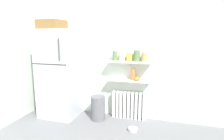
% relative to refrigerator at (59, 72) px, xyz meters
% --- Properties ---
extents(back_wall, '(7.04, 0.10, 2.60)m').
position_rel_refrigerator_xyz_m(back_wall, '(1.48, 0.38, 0.36)').
color(back_wall, silver).
rests_on(back_wall, ground_plane).
extents(refrigerator, '(0.75, 0.69, 1.98)m').
position_rel_refrigerator_xyz_m(refrigerator, '(0.00, 0.00, 0.00)').
color(refrigerator, '#B7BABF').
rests_on(refrigerator, ground_plane).
extents(radiator, '(0.68, 0.12, 0.56)m').
position_rel_refrigerator_xyz_m(radiator, '(1.43, 0.25, -0.66)').
color(radiator, white).
rests_on(radiator, ground_plane).
extents(wall_shelf_lower, '(0.87, 0.22, 0.02)m').
position_rel_refrigerator_xyz_m(wall_shelf_lower, '(1.43, 0.22, -0.14)').
color(wall_shelf_lower, white).
extents(wall_shelf_upper, '(0.87, 0.22, 0.02)m').
position_rel_refrigerator_xyz_m(wall_shelf_upper, '(1.43, 0.22, 0.23)').
color(wall_shelf_upper, white).
extents(storage_jar_0, '(0.08, 0.08, 0.21)m').
position_rel_refrigerator_xyz_m(storage_jar_0, '(1.14, 0.22, 0.35)').
color(storage_jar_0, '#5B7F4C').
rests_on(storage_jar_0, wall_shelf_upper).
extents(storage_jar_1, '(0.11, 0.11, 0.19)m').
position_rel_refrigerator_xyz_m(storage_jar_1, '(1.28, 0.22, 0.34)').
color(storage_jar_1, beige).
rests_on(storage_jar_1, wall_shelf_upper).
extents(storage_jar_2, '(0.11, 0.11, 0.18)m').
position_rel_refrigerator_xyz_m(storage_jar_2, '(1.43, 0.22, 0.33)').
color(storage_jar_2, yellow).
rests_on(storage_jar_2, wall_shelf_upper).
extents(storage_jar_3, '(0.11, 0.11, 0.23)m').
position_rel_refrigerator_xyz_m(storage_jar_3, '(1.58, 0.22, 0.36)').
color(storage_jar_3, '#5B7F4C').
rests_on(storage_jar_3, wall_shelf_upper).
extents(storage_jar_4, '(0.11, 0.11, 0.18)m').
position_rel_refrigerator_xyz_m(storage_jar_4, '(1.72, 0.22, 0.33)').
color(storage_jar_4, tan).
rests_on(storage_jar_4, wall_shelf_upper).
extents(vase, '(0.08, 0.08, 0.23)m').
position_rel_refrigerator_xyz_m(vase, '(1.50, 0.22, -0.01)').
color(vase, '#CC7033').
rests_on(vase, wall_shelf_lower).
extents(shelf_bowl, '(0.14, 0.14, 0.06)m').
position_rel_refrigerator_xyz_m(shelf_bowl, '(1.59, 0.22, -0.09)').
color(shelf_bowl, orange).
rests_on(shelf_bowl, wall_shelf_lower).
extents(trash_bin, '(0.28, 0.28, 0.49)m').
position_rel_refrigerator_xyz_m(trash_bin, '(0.85, 0.01, -0.70)').
color(trash_bin, slate).
rests_on(trash_bin, ground_plane).
extents(pet_food_bowl, '(0.17, 0.17, 0.05)m').
position_rel_refrigerator_xyz_m(pet_food_bowl, '(1.61, -0.25, -0.92)').
color(pet_food_bowl, '#B7B7BC').
rests_on(pet_food_bowl, ground_plane).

